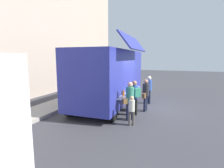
{
  "coord_description": "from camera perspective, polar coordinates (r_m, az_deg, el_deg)",
  "views": [
    {
      "loc": [
        -9.07,
        -1.19,
        2.63
      ],
      "look_at": [
        -0.68,
        1.95,
        1.3
      ],
      "focal_mm": 28.09,
      "sensor_mm": 36.0,
      "label": 1
    }
  ],
  "objects": [
    {
      "name": "ground_plane",
      "position": [
        9.52,
        12.61,
        -7.81
      ],
      "size": [
        60.0,
        60.0,
        0.0
      ],
      "primitive_type": "plane",
      "color": "#38383D"
    },
    {
      "name": "curb_strip",
      "position": [
        8.44,
        -28.25,
        -10.22
      ],
      "size": [
        28.0,
        1.6,
        0.15
      ],
      "primitive_type": "cube",
      "color": "#9E998E",
      "rests_on": "ground"
    },
    {
      "name": "food_truck_main",
      "position": [
        9.9,
        -0.43,
        2.82
      ],
      "size": [
        6.62,
        3.04,
        3.77
      ],
      "rotation": [
        0.0,
        0.0,
        0.02
      ],
      "color": "#2B3197",
      "rests_on": "ground"
    },
    {
      "name": "trash_bin",
      "position": [
        14.69,
        -3.16,
        0.11
      ],
      "size": [
        0.6,
        0.6,
        1.01
      ],
      "primitive_type": "cylinder",
      "color": "#2C6037",
      "rests_on": "ground"
    },
    {
      "name": "customer_front_ordering",
      "position": [
        8.79,
        10.9,
        -2.76
      ],
      "size": [
        0.53,
        0.32,
        1.59
      ],
      "rotation": [
        0.0,
        0.0,
        1.4
      ],
      "color": "#20243A",
      "rests_on": "ground"
    },
    {
      "name": "customer_mid_with_backpack",
      "position": [
        8.03,
        7.38,
        -3.39
      ],
      "size": [
        0.51,
        0.5,
        1.62
      ],
      "rotation": [
        0.0,
        0.0,
        0.75
      ],
      "color": "black",
      "rests_on": "ground"
    },
    {
      "name": "customer_rear_waiting",
      "position": [
        7.42,
        5.75,
        -4.47
      ],
      "size": [
        0.5,
        0.45,
        1.65
      ],
      "rotation": [
        0.0,
        0.0,
        0.9
      ],
      "color": "#202337",
      "rests_on": "ground"
    },
    {
      "name": "customer_extra_browsing",
      "position": [
        10.32,
        11.97,
        -1.04
      ],
      "size": [
        0.33,
        0.33,
        1.61
      ],
      "rotation": [
        0.0,
        0.0,
        2.14
      ],
      "color": "#1D2536",
      "rests_on": "ground"
    },
    {
      "name": "child_near_queue",
      "position": [
        6.91,
        6.41,
        -7.76
      ],
      "size": [
        0.24,
        0.24,
        1.19
      ],
      "rotation": [
        0.0,
        0.0,
        0.62
      ],
      "color": "#4D4642",
      "rests_on": "ground"
    }
  ]
}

